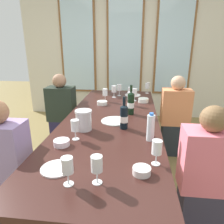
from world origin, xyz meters
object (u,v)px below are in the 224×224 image
at_px(white_plate_0, 115,121).
at_px(wine_glass_10, 119,88).
at_px(wine_glass_5, 75,126).
at_px(wine_glass_8, 135,92).
at_px(wine_bottle_1, 131,103).
at_px(tasting_bowl_1, 143,100).
at_px(metal_pitcher, 84,120).
at_px(wine_glass_1, 114,89).
at_px(wine_glass_3, 147,86).
at_px(white_plate_1, 57,168).
at_px(wine_bottle_0, 124,117).
at_px(wine_glass_0, 67,167).
at_px(seated_person_2, 6,168).
at_px(white_plate_2, 133,95).
at_px(wine_glass_2, 157,148).
at_px(seated_person_0, 62,115).
at_px(seated_person_3, 204,179).
at_px(tasting_bowl_2, 142,171).
at_px(tasting_bowl_3, 102,103).
at_px(wine_glass_9, 130,91).
at_px(tasting_bowl_0, 62,143).
at_px(dining_table, 111,124).
at_px(seated_person_1, 175,118).
at_px(wine_glass_4, 97,165).
at_px(wine_glass_6, 130,96).
at_px(water_bottle, 151,128).
at_px(wine_glass_7, 105,93).

relative_size(white_plate_0, wine_glass_10, 1.59).
xyz_separation_m(wine_glass_5, wine_glass_8, (0.47, 1.30, 0.00)).
xyz_separation_m(wine_bottle_1, tasting_bowl_1, (0.16, 0.52, -0.10)).
xyz_separation_m(metal_pitcher, wine_glass_1, (0.15, 1.25, 0.03)).
distance_m(tasting_bowl_1, wine_glass_3, 0.55).
bearing_deg(wine_glass_1, white_plate_1, -95.03).
distance_m(wine_bottle_0, wine_glass_0, 0.91).
height_order(wine_bottle_1, seated_person_2, seated_person_2).
height_order(white_plate_2, wine_glass_2, wine_glass_2).
bearing_deg(seated_person_2, wine_glass_10, 65.57).
distance_m(wine_glass_2, seated_person_0, 1.96).
relative_size(tasting_bowl_1, wine_glass_0, 0.81).
xyz_separation_m(metal_pitcher, seated_person_3, (1.01, -0.34, -0.31)).
bearing_deg(tasting_bowl_1, tasting_bowl_2, -91.73).
height_order(tasting_bowl_2, wine_glass_5, wine_glass_5).
distance_m(tasting_bowl_1, seated_person_0, 1.18).
height_order(wine_glass_1, seated_person_0, seated_person_0).
bearing_deg(tasting_bowl_3, wine_glass_9, 43.02).
bearing_deg(tasting_bowl_2, white_plate_1, -178.93).
bearing_deg(seated_person_2, wine_glass_9, 58.07).
xyz_separation_m(tasting_bowl_0, wine_glass_10, (0.31, 1.69, 0.09)).
relative_size(wine_glass_8, seated_person_0, 0.16).
bearing_deg(wine_bottle_0, dining_table, 121.88).
xyz_separation_m(metal_pitcher, seated_person_1, (1.01, 1.02, -0.31)).
bearing_deg(wine_glass_3, wine_glass_4, -99.29).
distance_m(seated_person_0, seated_person_1, 1.59).
relative_size(wine_glass_1, wine_glass_3, 1.00).
relative_size(wine_glass_6, seated_person_0, 0.16).
bearing_deg(wine_glass_2, seated_person_3, 24.11).
bearing_deg(tasting_bowl_0, seated_person_3, -0.74).
relative_size(tasting_bowl_0, wine_glass_5, 0.73).
bearing_deg(wine_bottle_1, metal_pitcher, -129.33).
height_order(white_plate_0, wine_glass_9, wine_glass_9).
bearing_deg(white_plate_0, dining_table, 123.46).
xyz_separation_m(dining_table, wine_glass_8, (0.24, 0.77, 0.18)).
distance_m(wine_bottle_1, water_bottle, 0.69).
distance_m(wine_glass_5, seated_person_2, 0.67).
bearing_deg(wine_glass_5, white_plate_0, 58.59).
distance_m(tasting_bowl_1, wine_glass_2, 1.55).
relative_size(wine_bottle_0, seated_person_1, 0.28).
height_order(tasting_bowl_1, wine_glass_2, wine_glass_2).
bearing_deg(wine_bottle_1, wine_glass_6, 93.22).
distance_m(tasting_bowl_3, wine_glass_7, 0.20).
xyz_separation_m(wine_glass_1, wine_glass_6, (0.25, -0.38, 0.00)).
height_order(white_plate_2, wine_glass_5, wine_glass_5).
bearing_deg(wine_glass_7, seated_person_3, -54.83).
distance_m(wine_glass_0, wine_glass_4, 0.16).
height_order(wine_glass_3, wine_glass_10, same).
distance_m(wine_glass_0, wine_glass_7, 1.82).
bearing_deg(seated_person_1, tasting_bowl_1, 178.88).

